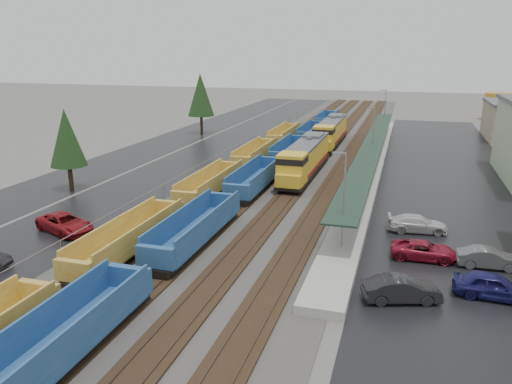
{
  "coord_description": "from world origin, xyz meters",
  "views": [
    {
      "loc": [
        13.48,
        -15.73,
        15.13
      ],
      "look_at": [
        0.24,
        28.13,
        2.0
      ],
      "focal_mm": 35.0,
      "sensor_mm": 36.0,
      "label": 1
    }
  ],
  "objects_px": {
    "locomotive_lead": "(305,159)",
    "parked_car_east_c": "(417,224)",
    "parked_car_east_a": "(402,290)",
    "locomotive_trail": "(331,132)",
    "parked_car_east_b": "(424,251)",
    "parked_car_east_d": "(493,286)",
    "storage_tank": "(498,107)",
    "parked_car_west_c": "(65,223)",
    "well_string_blue": "(256,179)",
    "well_string_yellow": "(177,208)",
    "parked_car_east_e": "(489,258)"
  },
  "relations": [
    {
      "from": "locomotive_lead",
      "to": "parked_car_east_c",
      "type": "relative_size",
      "value": 3.89
    },
    {
      "from": "parked_car_east_a",
      "to": "parked_car_east_c",
      "type": "bearing_deg",
      "value": -22.37
    },
    {
      "from": "locomotive_trail",
      "to": "parked_car_east_b",
      "type": "bearing_deg",
      "value": -72.47
    },
    {
      "from": "parked_car_east_b",
      "to": "parked_car_east_d",
      "type": "bearing_deg",
      "value": -143.77
    },
    {
      "from": "parked_car_east_a",
      "to": "storage_tank",
      "type": "bearing_deg",
      "value": -29.14
    },
    {
      "from": "parked_car_west_c",
      "to": "well_string_blue",
      "type": "bearing_deg",
      "value": -13.14
    },
    {
      "from": "locomotive_lead",
      "to": "well_string_yellow",
      "type": "xyz_separation_m",
      "value": [
        -8.0,
        -18.98,
        -1.18
      ]
    },
    {
      "from": "locomotive_lead",
      "to": "parked_car_east_a",
      "type": "height_order",
      "value": "locomotive_lead"
    },
    {
      "from": "parked_car_east_a",
      "to": "locomotive_trail",
      "type": "bearing_deg",
      "value": -4.28
    },
    {
      "from": "locomotive_lead",
      "to": "parked_car_east_a",
      "type": "distance_m",
      "value": 31.45
    },
    {
      "from": "well_string_blue",
      "to": "storage_tank",
      "type": "xyz_separation_m",
      "value": [
        34.55,
        70.58,
        1.72
      ]
    },
    {
      "from": "parked_car_east_b",
      "to": "parked_car_east_c",
      "type": "xyz_separation_m",
      "value": [
        -0.43,
        5.9,
        0.05
      ]
    },
    {
      "from": "parked_car_west_c",
      "to": "parked_car_east_a",
      "type": "relative_size",
      "value": 1.19
    },
    {
      "from": "well_string_yellow",
      "to": "parked_car_east_c",
      "type": "xyz_separation_m",
      "value": [
        21.08,
        3.1,
        -0.46
      ]
    },
    {
      "from": "parked_car_west_c",
      "to": "parked_car_east_d",
      "type": "bearing_deg",
      "value": -72.9
    },
    {
      "from": "storage_tank",
      "to": "parked_car_east_d",
      "type": "xyz_separation_m",
      "value": [
        -13.01,
        -90.32,
        -2.14
      ]
    },
    {
      "from": "parked_car_east_a",
      "to": "parked_car_east_d",
      "type": "relative_size",
      "value": 1.0
    },
    {
      "from": "locomotive_trail",
      "to": "parked_car_east_c",
      "type": "xyz_separation_m",
      "value": [
        13.08,
        -36.87,
        -1.63
      ]
    },
    {
      "from": "parked_car_west_c",
      "to": "parked_car_east_a",
      "type": "distance_m",
      "value": 28.21
    },
    {
      "from": "parked_car_east_e",
      "to": "storage_tank",
      "type": "bearing_deg",
      "value": -11.93
    },
    {
      "from": "locomotive_lead",
      "to": "parked_car_east_c",
      "type": "distance_m",
      "value": 20.63
    },
    {
      "from": "parked_car_east_d",
      "to": "parked_car_east_e",
      "type": "relative_size",
      "value": 1.11
    },
    {
      "from": "locomotive_lead",
      "to": "parked_car_west_c",
      "type": "bearing_deg",
      "value": -122.7
    },
    {
      "from": "well_string_blue",
      "to": "parked_car_east_b",
      "type": "relative_size",
      "value": 23.61
    },
    {
      "from": "well_string_yellow",
      "to": "parked_car_east_b",
      "type": "distance_m",
      "value": 21.7
    },
    {
      "from": "well_string_yellow",
      "to": "parked_car_east_a",
      "type": "distance_m",
      "value": 22.41
    },
    {
      "from": "well_string_blue",
      "to": "parked_car_east_c",
      "type": "height_order",
      "value": "well_string_blue"
    },
    {
      "from": "parked_car_east_e",
      "to": "well_string_yellow",
      "type": "bearing_deg",
      "value": 79.73
    },
    {
      "from": "locomotive_lead",
      "to": "well_string_blue",
      "type": "xyz_separation_m",
      "value": [
        -4.0,
        -7.19,
        -1.13
      ]
    },
    {
      "from": "parked_car_east_d",
      "to": "parked_car_east_b",
      "type": "bearing_deg",
      "value": 41.83
    },
    {
      "from": "locomotive_trail",
      "to": "parked_car_east_a",
      "type": "distance_m",
      "value": 51.47
    },
    {
      "from": "parked_car_east_a",
      "to": "parked_car_east_c",
      "type": "distance_m",
      "value": 13.19
    },
    {
      "from": "well_string_blue",
      "to": "locomotive_lead",
      "type": "bearing_deg",
      "value": 60.92
    },
    {
      "from": "locomotive_trail",
      "to": "well_string_blue",
      "type": "bearing_deg",
      "value": -98.08
    },
    {
      "from": "locomotive_trail",
      "to": "well_string_blue",
      "type": "xyz_separation_m",
      "value": [
        -4.0,
        -28.19,
        -1.13
      ]
    },
    {
      "from": "well_string_blue",
      "to": "parked_car_west_c",
      "type": "height_order",
      "value": "well_string_blue"
    },
    {
      "from": "storage_tank",
      "to": "parked_car_east_b",
      "type": "xyz_separation_m",
      "value": [
        -17.04,
        -85.17,
        -2.28
      ]
    },
    {
      "from": "well_string_blue",
      "to": "parked_car_east_d",
      "type": "height_order",
      "value": "well_string_blue"
    },
    {
      "from": "well_string_yellow",
      "to": "parked_car_east_b",
      "type": "bearing_deg",
      "value": -7.41
    },
    {
      "from": "locomotive_trail",
      "to": "locomotive_lead",
      "type": "bearing_deg",
      "value": -90.0
    },
    {
      "from": "well_string_yellow",
      "to": "well_string_blue",
      "type": "distance_m",
      "value": 12.45
    },
    {
      "from": "parked_car_east_b",
      "to": "well_string_blue",
      "type": "bearing_deg",
      "value": 48.41
    },
    {
      "from": "locomotive_trail",
      "to": "parked_car_west_c",
      "type": "relative_size",
      "value": 3.42
    },
    {
      "from": "parked_car_east_b",
      "to": "locomotive_lead",
      "type": "bearing_deg",
      "value": 30.02
    },
    {
      "from": "well_string_yellow",
      "to": "parked_car_east_c",
      "type": "height_order",
      "value": "well_string_yellow"
    },
    {
      "from": "well_string_blue",
      "to": "parked_car_west_c",
      "type": "xyz_separation_m",
      "value": [
        -11.84,
        -17.48,
        -0.44
      ]
    },
    {
      "from": "locomotive_trail",
      "to": "parked_car_west_c",
      "type": "height_order",
      "value": "locomotive_trail"
    },
    {
      "from": "storage_tank",
      "to": "parked_car_west_c",
      "type": "relative_size",
      "value": 1.04
    },
    {
      "from": "well_string_blue",
      "to": "parked_car_east_c",
      "type": "xyz_separation_m",
      "value": [
        17.08,
        -8.68,
        -0.5
      ]
    },
    {
      "from": "locomotive_lead",
      "to": "parked_car_west_c",
      "type": "height_order",
      "value": "locomotive_lead"
    }
  ]
}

